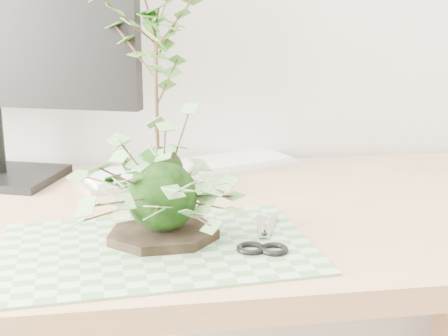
{
  "coord_description": "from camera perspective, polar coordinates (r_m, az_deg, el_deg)",
  "views": [
    {
      "loc": [
        -0.15,
        0.19,
        1.09
      ],
      "look_at": [
        0.0,
        1.14,
        0.84
      ],
      "focal_mm": 50.0,
      "sensor_mm": 36.0,
      "label": 1
    }
  ],
  "objects": [
    {
      "name": "desk",
      "position": [
        1.13,
        -5.77,
        -8.32
      ],
      "size": [
        1.6,
        0.7,
        0.74
      ],
      "color": "tan",
      "rests_on": "ground_plane"
    },
    {
      "name": "cutting_mat",
      "position": [
        0.94,
        -6.07,
        -7.27
      ],
      "size": [
        0.48,
        0.34,
        0.0
      ],
      "primitive_type": "cube",
      "rotation": [
        0.0,
        0.0,
        0.08
      ],
      "color": "#537D51",
      "rests_on": "desk"
    },
    {
      "name": "stone_dish",
      "position": [
        0.96,
        -5.6,
        -6.07
      ],
      "size": [
        0.18,
        0.18,
        0.01
      ],
      "primitive_type": "cylinder",
      "rotation": [
        0.0,
        0.0,
        0.05
      ],
      "color": "black",
      "rests_on": "cutting_mat"
    },
    {
      "name": "ivy_kokedama",
      "position": [
        0.93,
        -5.77,
        0.36
      ],
      "size": [
        0.31,
        0.31,
        0.21
      ],
      "rotation": [
        0.0,
        0.0,
        -0.05
      ],
      "color": "black",
      "rests_on": "stone_dish"
    },
    {
      "name": "maple_kokedama",
      "position": [
        1.14,
        -6.34,
        10.94
      ],
      "size": [
        0.24,
        0.24,
        0.4
      ],
      "rotation": [
        0.0,
        0.0,
        0.17
      ],
      "color": "black",
      "rests_on": "desk"
    },
    {
      "name": "keyboard",
      "position": [
        1.35,
        -3.0,
        -0.03
      ],
      "size": [
        0.51,
        0.3,
        0.02
      ],
      "rotation": [
        0.0,
        0.0,
        0.35
      ],
      "color": "silver",
      "rests_on": "desk"
    },
    {
      "name": "scissors",
      "position": [
        0.94,
        4.01,
        -6.87
      ],
      "size": [
        0.09,
        0.18,
        0.01
      ],
      "rotation": [
        0.0,
        0.0,
        -0.27
      ],
      "color": "#9F9FA0",
      "rests_on": "cutting_mat"
    }
  ]
}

